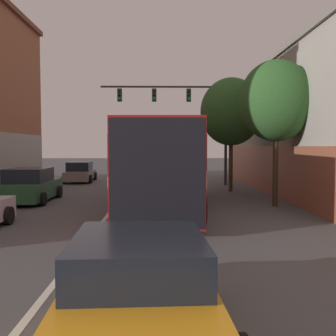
{
  "coord_description": "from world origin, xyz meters",
  "views": [
    {
      "loc": [
        1.93,
        -1.19,
        2.46
      ],
      "look_at": [
        2.16,
        12.97,
        1.67
      ],
      "focal_mm": 42.0,
      "sensor_mm": 36.0,
      "label": 1
    }
  ],
  "objects_px": {
    "parked_car_left_far": "(80,172)",
    "traffic_signal_gantry": "(184,109)",
    "hatchback_foreground": "(139,290)",
    "street_tree_far": "(231,112)",
    "parked_car_left_mid": "(30,186)",
    "bus": "(163,162)",
    "street_tree_near": "(276,101)"
  },
  "relations": [
    {
      "from": "hatchback_foreground",
      "to": "parked_car_left_far",
      "type": "distance_m",
      "value": 22.98
    },
    {
      "from": "hatchback_foreground",
      "to": "street_tree_far",
      "type": "bearing_deg",
      "value": -16.45
    },
    {
      "from": "bus",
      "to": "street_tree_near",
      "type": "relative_size",
      "value": 1.88
    },
    {
      "from": "parked_car_left_mid",
      "to": "street_tree_near",
      "type": "distance_m",
      "value": 11.19
    },
    {
      "from": "street_tree_near",
      "to": "parked_car_left_mid",
      "type": "bearing_deg",
      "value": 171.75
    },
    {
      "from": "hatchback_foreground",
      "to": "street_tree_near",
      "type": "bearing_deg",
      "value": -26.71
    },
    {
      "from": "parked_car_left_mid",
      "to": "parked_car_left_far",
      "type": "xyz_separation_m",
      "value": [
        0.18,
        9.84,
        -0.05
      ]
    },
    {
      "from": "street_tree_far",
      "to": "hatchback_foreground",
      "type": "bearing_deg",
      "value": -103.96
    },
    {
      "from": "traffic_signal_gantry",
      "to": "street_tree_near",
      "type": "height_order",
      "value": "traffic_signal_gantry"
    },
    {
      "from": "parked_car_left_mid",
      "to": "street_tree_near",
      "type": "height_order",
      "value": "street_tree_near"
    },
    {
      "from": "hatchback_foreground",
      "to": "bus",
      "type": "bearing_deg",
      "value": -4.25
    },
    {
      "from": "bus",
      "to": "parked_car_left_far",
      "type": "distance_m",
      "value": 12.95
    },
    {
      "from": "bus",
      "to": "hatchback_foreground",
      "type": "height_order",
      "value": "bus"
    },
    {
      "from": "parked_car_left_mid",
      "to": "traffic_signal_gantry",
      "type": "relative_size",
      "value": 0.53
    },
    {
      "from": "street_tree_near",
      "to": "traffic_signal_gantry",
      "type": "bearing_deg",
      "value": 110.15
    },
    {
      "from": "hatchback_foreground",
      "to": "parked_car_left_far",
      "type": "bearing_deg",
      "value": 11.0
    },
    {
      "from": "parked_car_left_far",
      "to": "traffic_signal_gantry",
      "type": "xyz_separation_m",
      "value": [
        7.08,
        -2.58,
        4.17
      ]
    },
    {
      "from": "bus",
      "to": "street_tree_near",
      "type": "xyz_separation_m",
      "value": [
        4.61,
        0.21,
        2.45
      ]
    },
    {
      "from": "bus",
      "to": "parked_car_left_mid",
      "type": "bearing_deg",
      "value": 75.16
    },
    {
      "from": "bus",
      "to": "traffic_signal_gantry",
      "type": "height_order",
      "value": "traffic_signal_gantry"
    },
    {
      "from": "street_tree_near",
      "to": "hatchback_foreground",
      "type": "bearing_deg",
      "value": -114.22
    },
    {
      "from": "traffic_signal_gantry",
      "to": "street_tree_far",
      "type": "bearing_deg",
      "value": -56.22
    },
    {
      "from": "hatchback_foreground",
      "to": "street_tree_far",
      "type": "relative_size",
      "value": 0.66
    },
    {
      "from": "street_tree_near",
      "to": "street_tree_far",
      "type": "bearing_deg",
      "value": 99.58
    },
    {
      "from": "traffic_signal_gantry",
      "to": "street_tree_far",
      "type": "distance_m",
      "value": 4.21
    },
    {
      "from": "hatchback_foreground",
      "to": "traffic_signal_gantry",
      "type": "bearing_deg",
      "value": -7.47
    },
    {
      "from": "parked_car_left_far",
      "to": "street_tree_far",
      "type": "xyz_separation_m",
      "value": [
        9.41,
        -6.06,
        3.66
      ]
    },
    {
      "from": "parked_car_left_mid",
      "to": "street_tree_near",
      "type": "bearing_deg",
      "value": -98.26
    },
    {
      "from": "hatchback_foreground",
      "to": "street_tree_far",
      "type": "height_order",
      "value": "street_tree_far"
    },
    {
      "from": "parked_car_left_mid",
      "to": "parked_car_left_far",
      "type": "distance_m",
      "value": 9.84
    },
    {
      "from": "parked_car_left_far",
      "to": "traffic_signal_gantry",
      "type": "bearing_deg",
      "value": -112.7
    },
    {
      "from": "hatchback_foreground",
      "to": "street_tree_far",
      "type": "distance_m",
      "value": 17.18
    }
  ]
}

